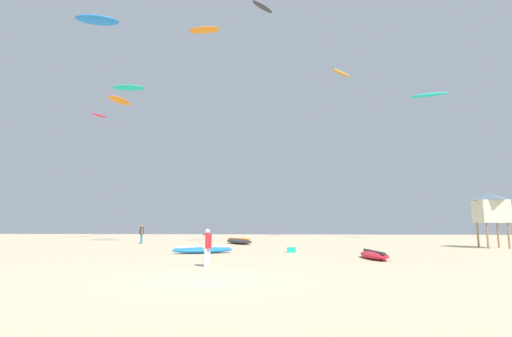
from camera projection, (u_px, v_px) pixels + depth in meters
name	position (u px, v px, depth m)	size (l,w,h in m)	color
ground_plane	(206.00, 280.00, 12.87)	(120.00, 120.00, 0.00)	beige
person_foreground	(207.00, 245.00, 16.86)	(0.36, 0.47, 1.58)	silver
person_midground	(142.00, 233.00, 37.31)	(0.39, 0.52, 1.75)	teal
kite_grounded_near	(374.00, 255.00, 20.68)	(1.38, 3.68, 0.45)	red
kite_grounded_mid	(203.00, 250.00, 24.70)	(3.90, 2.46, 0.47)	blue
kite_grounded_far	(239.00, 241.00, 36.45)	(3.52, 4.37, 0.53)	#2D2D33
lifeguard_tower	(491.00, 207.00, 30.47)	(2.30, 2.30, 4.15)	#8C704C
cooler_box	(291.00, 250.00, 25.46)	(0.56, 0.36, 0.32)	#19B29E
kite_aloft_0	(99.00, 115.00, 50.11)	(1.51, 2.44, 0.38)	red
kite_aloft_1	(129.00, 88.00, 41.13)	(3.44, 1.41, 0.63)	#19B29E
kite_aloft_2	(263.00, 7.00, 34.71)	(2.10, 2.50, 0.41)	#2D2D33
kite_aloft_3	(204.00, 30.00, 51.23)	(4.14, 1.49, 0.74)	orange
kite_aloft_5	(341.00, 73.00, 54.20)	(3.63, 3.94, 0.96)	orange
kite_aloft_6	(97.00, 20.00, 43.06)	(4.69, 2.56, 0.99)	blue
kite_aloft_7	(120.00, 100.00, 57.05)	(2.61, 4.61, 0.83)	orange
kite_aloft_8	(429.00, 95.00, 47.07)	(4.40, 2.53, 0.65)	#19B29E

